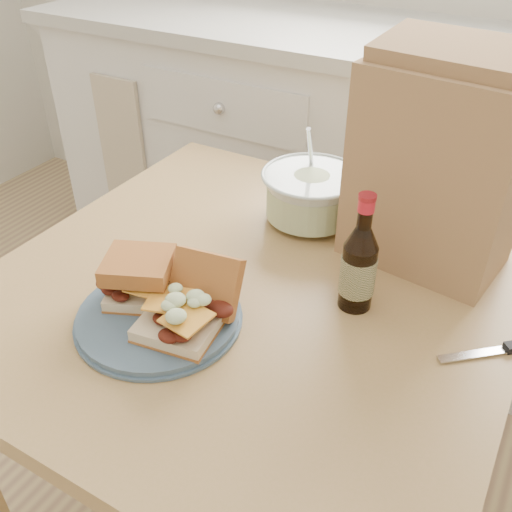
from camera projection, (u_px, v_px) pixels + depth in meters
The scene contains 8 objects.
cabinet_run at pixel (409, 191), 1.80m from camera, with size 2.50×0.64×0.94m.
dining_table at pixel (252, 329), 1.05m from camera, with size 0.88×0.88×0.73m.
plate at pixel (159, 317), 0.90m from camera, with size 0.26×0.26×0.02m, color #496176.
sandwich_left at pixel (140, 277), 0.91m from camera, with size 0.13×0.13×0.08m.
sandwich_right at pixel (188, 305), 0.86m from camera, with size 0.13×0.17×0.10m.
coleslaw_bowl at pixel (311, 197), 1.13m from camera, with size 0.20×0.20×0.20m.
beer_bottle at pixel (359, 266), 0.90m from camera, with size 0.06×0.06×0.21m.
paper_bag at pixel (438, 170), 0.96m from camera, with size 0.27×0.17×0.35m, color tan.
Camera 1 is at (0.38, 0.07, 1.33)m, focal length 40.00 mm.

